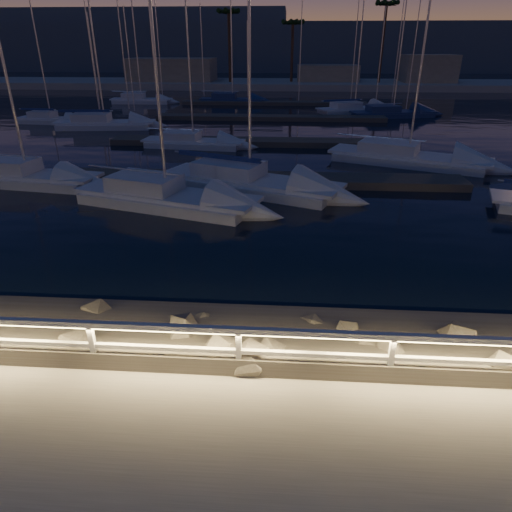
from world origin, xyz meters
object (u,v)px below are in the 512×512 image
object	(u,v)px
sailboat_n	(231,100)
sailboat_g	(191,141)
sailboat_j	(102,123)
sailboat_k	(353,109)
sailboat_a	(24,175)
sailboat_m	(140,100)
guard_rail	(185,338)
sailboat_l	(391,113)
sailboat_h	(404,156)
sailboat_b	(162,195)
sailboat_c	(245,180)
sailboat_e	(50,119)

from	to	relation	value
sailboat_n	sailboat_g	bearing A→B (deg)	-86.70
sailboat_j	sailboat_n	world-z (taller)	sailboat_j
sailboat_g	sailboat_k	xyz separation A→B (m)	(13.60, 18.56, 0.03)
sailboat_a	sailboat_g	distance (m)	12.04
sailboat_k	sailboat_m	xyz separation A→B (m)	(-25.04, 6.71, 0.02)
sailboat_n	sailboat_m	bearing A→B (deg)	-172.82
guard_rail	sailboat_l	world-z (taller)	sailboat_l
sailboat_k	sailboat_n	size ratio (longest dim) A/B	1.02
sailboat_j	sailboat_l	distance (m)	27.65
sailboat_n	sailboat_h	bearing A→B (deg)	-61.94
sailboat_m	sailboat_b	bearing A→B (deg)	-73.08
sailboat_c	sailboat_m	xyz separation A→B (m)	(-16.27, 35.34, -0.02)
sailboat_l	sailboat_e	bearing A→B (deg)	178.01
sailboat_e	sailboat_m	xyz separation A→B (m)	(3.67, 15.67, 0.04)
sailboat_e	sailboat_j	world-z (taller)	sailboat_j
sailboat_g	sailboat_k	bearing A→B (deg)	60.20
sailboat_e	sailboat_k	bearing A→B (deg)	21.83
guard_rail	sailboat_a	size ratio (longest dim) A/B	3.37
sailboat_j	sailboat_m	xyz separation A→B (m)	(-2.26, 18.10, -0.02)
guard_rail	sailboat_l	distance (m)	42.56
sailboat_e	sailboat_j	size ratio (longest dim) A/B	0.75
guard_rail	sailboat_h	size ratio (longest dim) A/B	2.77
guard_rail	sailboat_g	world-z (taller)	sailboat_g
sailboat_b	sailboat_e	xyz separation A→B (m)	(-16.41, 22.44, -0.06)
sailboat_g	sailboat_n	bearing A→B (deg)	97.11
sailboat_j	sailboat_l	size ratio (longest dim) A/B	1.01
sailboat_b	sailboat_j	size ratio (longest dim) A/B	1.01
sailboat_g	sailboat_k	size ratio (longest dim) A/B	0.88
sailboat_l	guard_rail	bearing A→B (deg)	-119.52
sailboat_c	sailboat_l	bearing A→B (deg)	87.32
sailboat_h	sailboat_n	size ratio (longest dim) A/B	1.18
sailboat_g	sailboat_n	size ratio (longest dim) A/B	0.90
sailboat_a	sailboat_g	world-z (taller)	sailboat_a
guard_rail	sailboat_b	distance (m)	12.66
sailboat_j	sailboat_k	world-z (taller)	sailboat_j
sailboat_a	sailboat_h	xyz separation A→B (m)	(20.76, 6.04, -0.01)
sailboat_b	sailboat_c	world-z (taller)	sailboat_c
sailboat_a	sailboat_n	bearing A→B (deg)	88.11
sailboat_a	sailboat_l	xyz separation A→B (m)	(23.82, 25.84, -0.04)
sailboat_a	sailboat_e	world-z (taller)	sailboat_a
sailboat_a	sailboat_e	bearing A→B (deg)	121.37
sailboat_k	sailboat_n	bearing A→B (deg)	129.01
sailboat_b	sailboat_g	xyz separation A→B (m)	(-1.29, 12.85, -0.07)
sailboat_j	sailboat_k	bearing A→B (deg)	20.03
sailboat_n	sailboat_b	bearing A→B (deg)	-85.03
sailboat_e	sailboat_j	bearing A→B (deg)	-17.81
sailboat_k	sailboat_n	distance (m)	15.84
sailboat_a	sailboat_l	size ratio (longest dim) A/B	0.92
sailboat_b	sailboat_l	world-z (taller)	sailboat_b
sailboat_b	sailboat_j	distance (m)	22.59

